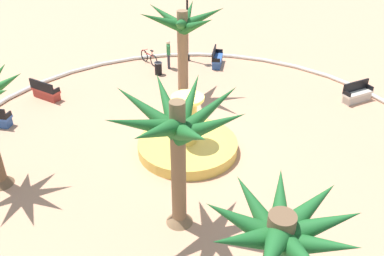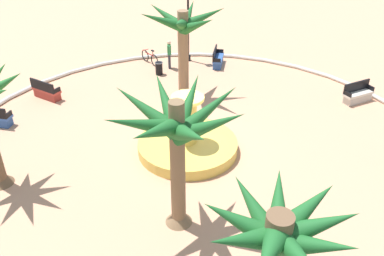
# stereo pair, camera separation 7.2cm
# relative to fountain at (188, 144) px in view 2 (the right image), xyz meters

# --- Properties ---
(ground_plane) EXTENTS (80.00, 80.00, 0.00)m
(ground_plane) POSITION_rel_fountain_xyz_m (-0.30, -0.10, -0.34)
(ground_plane) COLOR tan
(plaza_curb) EXTENTS (20.61, 20.61, 0.20)m
(plaza_curb) POSITION_rel_fountain_xyz_m (-0.30, -0.10, -0.24)
(plaza_curb) COLOR silver
(plaza_curb) RESTS_ON ground
(fountain) EXTENTS (4.04, 4.04, 2.48)m
(fountain) POSITION_rel_fountain_xyz_m (0.00, 0.00, 0.00)
(fountain) COLOR gold
(fountain) RESTS_ON ground
(palm_tree_near_fountain) EXTENTS (3.28, 3.22, 4.45)m
(palm_tree_near_fountain) POSITION_rel_fountain_xyz_m (1.09, 8.42, 2.87)
(palm_tree_near_fountain) COLOR brown
(palm_tree_near_fountain) RESTS_ON ground
(palm_tree_mid_plaza) EXTENTS (4.20, 3.86, 4.56)m
(palm_tree_mid_plaza) POSITION_rel_fountain_xyz_m (-1.52, -4.87, 2.88)
(palm_tree_mid_plaza) COLOR #8E6B4C
(palm_tree_mid_plaza) RESTS_ON ground
(palm_tree_far_side) EXTENTS (4.27, 4.24, 4.67)m
(palm_tree_far_side) POSITION_rel_fountain_xyz_m (1.66, 3.73, 3.14)
(palm_tree_far_side) COLOR brown
(palm_tree_far_side) RESTS_ON ground
(bench_west) EXTENTS (1.65, 0.68, 1.00)m
(bench_west) POSITION_rel_fountain_xyz_m (-9.31, -1.17, 0.01)
(bench_west) COLOR beige
(bench_west) RESTS_ON ground
(bench_north) EXTENTS (1.23, 1.64, 1.00)m
(bench_north) POSITION_rel_fountain_xyz_m (-4.64, -7.78, 0.01)
(bench_north) COLOR #335BA8
(bench_north) RESTS_ON ground
(bench_southeast) EXTENTS (1.38, 1.57, 1.00)m
(bench_southeast) POSITION_rel_fountain_xyz_m (5.07, -6.85, 0.01)
(bench_southeast) COLOR #B73D33
(bench_southeast) RESTS_ON ground
(lamppost) EXTENTS (0.32, 0.32, 4.49)m
(lamppost) POSITION_rel_fountain_xyz_m (-3.28, -9.09, 2.29)
(lamppost) COLOR black
(lamppost) RESTS_ON ground
(trash_bin) EXTENTS (0.46, 0.46, 0.73)m
(trash_bin) POSITION_rel_fountain_xyz_m (-1.04, -7.71, 0.05)
(trash_bin) COLOR black
(trash_bin) RESTS_ON ground
(bicycle_red_frame) EXTENTS (0.65, 1.65, 0.94)m
(bicycle_red_frame) POSITION_rel_fountain_xyz_m (-0.97, -9.37, 0.04)
(bicycle_red_frame) COLOR black
(bicycle_red_frame) RESTS_ON ground
(person_cyclist_helmet) EXTENTS (0.27, 0.52, 1.66)m
(person_cyclist_helmet) POSITION_rel_fountain_xyz_m (-1.86, -8.34, 0.59)
(person_cyclist_helmet) COLOR #33333D
(person_cyclist_helmet) RESTS_ON ground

